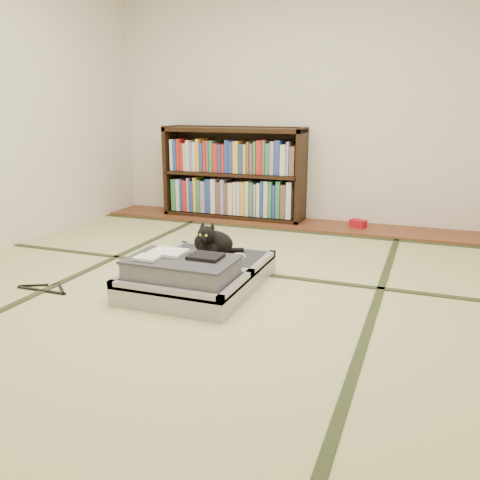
% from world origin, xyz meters
% --- Properties ---
extents(floor, '(4.50, 4.50, 0.00)m').
position_xyz_m(floor, '(0.00, 0.00, 0.00)').
color(floor, '#C4C382').
rests_on(floor, ground).
extents(wood_strip, '(4.00, 0.50, 0.02)m').
position_xyz_m(wood_strip, '(0.00, 2.00, 0.01)').
color(wood_strip, brown).
rests_on(wood_strip, ground).
extents(red_item, '(0.17, 0.14, 0.07)m').
position_xyz_m(red_item, '(0.62, 2.03, 0.06)').
color(red_item, '#AE0D17').
rests_on(red_item, wood_strip).
extents(room_shell, '(4.50, 4.50, 4.50)m').
position_xyz_m(room_shell, '(0.00, 0.00, 1.46)').
color(room_shell, white).
rests_on(room_shell, ground).
extents(tatami_borders, '(4.00, 4.50, 0.01)m').
position_xyz_m(tatami_borders, '(0.00, 0.49, 0.00)').
color(tatami_borders, '#2D381E').
rests_on(tatami_borders, ground).
extents(bookcase, '(1.47, 0.34, 0.95)m').
position_xyz_m(bookcase, '(-0.68, 2.07, 0.45)').
color(bookcase, black).
rests_on(bookcase, wood_strip).
extents(suitcase, '(0.73, 0.97, 0.29)m').
position_xyz_m(suitcase, '(-0.10, -0.03, 0.10)').
color(suitcase, '#A0A0A4').
rests_on(suitcase, floor).
extents(cat, '(0.32, 0.33, 0.26)m').
position_xyz_m(cat, '(-0.12, 0.26, 0.24)').
color(cat, black).
rests_on(cat, suitcase).
extents(cable_coil, '(0.10, 0.10, 0.02)m').
position_xyz_m(cable_coil, '(0.06, 0.30, 0.15)').
color(cable_coil, white).
rests_on(cable_coil, suitcase).
extents(hanger, '(0.39, 0.18, 0.01)m').
position_xyz_m(hanger, '(-1.01, -0.38, 0.01)').
color(hanger, black).
rests_on(hanger, floor).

